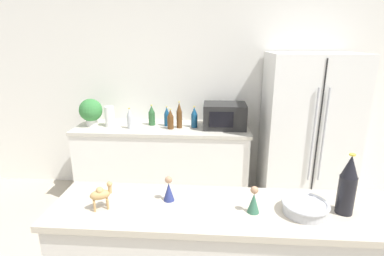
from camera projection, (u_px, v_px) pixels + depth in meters
The scene contains 17 objects.
wall_back at pixel (209, 90), 3.66m from camera, with size 8.00×0.06×2.55m.
back_counter at pixel (163, 162), 3.62m from camera, with size 2.02×0.63×0.89m.
refrigerator at pixel (307, 133), 3.32m from camera, with size 0.93×0.73×1.73m.
potted_plant at pixel (91, 111), 3.49m from camera, with size 0.27×0.27×0.32m.
paper_towel_roll at pixel (110, 116), 3.48m from camera, with size 0.11×0.11×0.23m.
microwave at pixel (225, 116), 3.42m from camera, with size 0.48×0.37×0.28m.
back_bottle_0 at pixel (130, 119), 3.40m from camera, with size 0.06×0.06×0.24m.
back_bottle_1 at pixel (179, 115), 3.41m from camera, with size 0.06×0.06×0.31m.
back_bottle_2 at pixel (194, 117), 3.44m from camera, with size 0.07×0.07×0.25m.
back_bottle_3 at pixel (167, 117), 3.50m from camera, with size 0.06×0.06×0.23m.
back_bottle_4 at pixel (170, 119), 3.38m from camera, with size 0.07×0.07×0.23m.
back_bottle_5 at pixel (152, 115), 3.53m from camera, with size 0.08×0.08×0.24m.
wine_bottle at pixel (348, 185), 1.51m from camera, with size 0.09×0.09×0.33m.
fruit_bowl at pixel (305, 207), 1.54m from camera, with size 0.24×0.24×0.06m.
camel_figurine at pixel (101, 194), 1.57m from camera, with size 0.12×0.09×0.15m.
wise_man_figurine_blue at pixel (169, 190), 1.66m from camera, with size 0.06×0.06×0.15m.
wise_man_figurine_crimson at pixel (254, 201), 1.54m from camera, with size 0.06×0.06×0.15m.
Camera 1 is at (0.04, -0.92, 1.86)m, focal length 28.00 mm.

